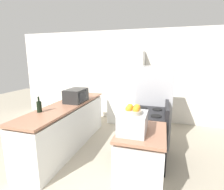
% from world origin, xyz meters
% --- Properties ---
extents(wall_back, '(7.00, 0.06, 2.60)m').
position_xyz_m(wall_back, '(0.00, 3.44, 1.30)').
color(wall_back, silver).
rests_on(wall_back, ground_plane).
extents(counter_left, '(0.60, 2.53, 0.91)m').
position_xyz_m(counter_left, '(-0.81, 1.37, 0.44)').
color(counter_left, silver).
rests_on(counter_left, ground_plane).
extents(counter_right, '(0.60, 0.80, 0.91)m').
position_xyz_m(counter_right, '(0.81, 0.50, 0.44)').
color(counter_right, silver).
rests_on(counter_right, ground_plane).
extents(pantry_cabinet, '(0.95, 0.55, 2.00)m').
position_xyz_m(pantry_cabinet, '(0.03, 3.13, 1.00)').
color(pantry_cabinet, silver).
rests_on(pantry_cabinet, ground_plane).
extents(stove, '(0.66, 0.80, 1.07)m').
position_xyz_m(stove, '(0.83, 1.32, 0.46)').
color(stove, black).
rests_on(stove, ground_plane).
extents(refrigerator, '(0.74, 0.76, 1.65)m').
position_xyz_m(refrigerator, '(0.87, 2.14, 0.83)').
color(refrigerator, '#A3A3A8').
rests_on(refrigerator, ground_plane).
extents(microwave, '(0.35, 0.52, 0.27)m').
position_xyz_m(microwave, '(-0.71, 1.62, 1.05)').
color(microwave, black).
rests_on(microwave, counter_left).
extents(wine_bottle, '(0.08, 0.08, 0.27)m').
position_xyz_m(wine_bottle, '(-0.97, 0.79, 1.01)').
color(wine_bottle, black).
rests_on(wine_bottle, counter_left).
extents(toaster_oven, '(0.34, 0.42, 0.25)m').
position_xyz_m(toaster_oven, '(0.70, 0.43, 1.04)').
color(toaster_oven, '#B2B2B7').
rests_on(toaster_oven, counter_right).
extents(fruit_bowl, '(0.22, 0.22, 0.11)m').
position_xyz_m(fruit_bowl, '(0.70, 0.41, 1.20)').
color(fruit_bowl, '#B2A893').
rests_on(fruit_bowl, toaster_oven).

